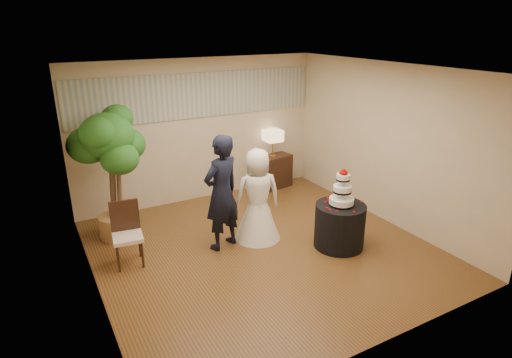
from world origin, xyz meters
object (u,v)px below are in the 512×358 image
groom (222,193)px  ficus_tree (112,174)px  wedding_cake (342,187)px  side_chair (127,235)px  table_lamp (273,143)px  console (272,172)px  bride (258,195)px  cake_table (340,226)px

groom → ficus_tree: bearing=-59.7°
wedding_cake → side_chair: wedding_cake is taller
wedding_cake → groom: bearing=151.2°
table_lamp → console: bearing=0.0°
side_chair → table_lamp: bearing=33.3°
wedding_cake → table_lamp: bearing=81.6°
groom → side_chair: size_ratio=1.94×
wedding_cake → console: bearing=81.6°
side_chair → wedding_cake: bearing=-11.5°
wedding_cake → bride: bearing=138.7°
console → table_lamp: bearing=0.0°
groom → side_chair: groom is taller
groom → console: 2.81m
bride → console: bearing=-114.1°
wedding_cake → cake_table: bearing=90.0°
table_lamp → ficus_tree: 3.51m
wedding_cake → side_chair: size_ratio=0.62×
table_lamp → ficus_tree: ficus_tree is taller
console → ficus_tree: bearing=-178.9°
table_lamp → wedding_cake: bearing=-98.4°
groom → table_lamp: size_ratio=3.20×
table_lamp → ficus_tree: bearing=-169.0°
groom → cake_table: 1.95m
wedding_cake → ficus_tree: bearing=145.6°
bride → side_chair: bearing=7.8°
ficus_tree → side_chair: size_ratio=2.32×
groom → ficus_tree: (-1.40, 1.18, 0.18)m
table_lamp → side_chair: size_ratio=0.60×
cake_table → console: size_ratio=0.93×
ficus_tree → console: bearing=11.0°
cake_table → table_lamp: 2.85m
bride → ficus_tree: size_ratio=0.70×
cake_table → bride: bearing=138.7°
side_chair → console: bearing=33.3°
console → table_lamp: 0.65m
groom → wedding_cake: 1.87m
bride → ficus_tree: bearing=-17.4°
console → ficus_tree: 3.59m
wedding_cake → console: 2.86m
side_chair → groom: bearing=0.7°
wedding_cake → table_lamp: 2.78m
ficus_tree → table_lamp: bearing=11.0°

